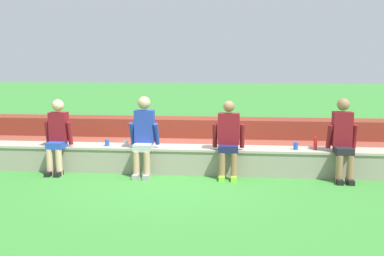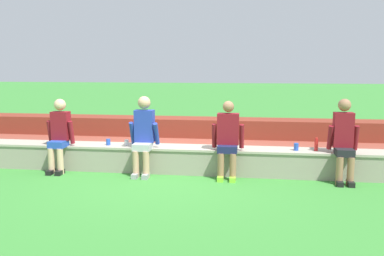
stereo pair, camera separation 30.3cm
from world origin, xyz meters
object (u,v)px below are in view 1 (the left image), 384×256
plastic_cup_right_end (107,143)px  person_far_left (57,135)px  plastic_cup_middle (296,146)px  person_right_of_center (343,138)px  person_center (228,138)px  plastic_cup_left_end (126,143)px  person_left_of_center (144,134)px  water_bottle_mid_left (315,144)px

plastic_cup_right_end → person_far_left: bearing=-165.6°
person_far_left → plastic_cup_middle: (4.22, 0.21, -0.16)m
person_far_left → person_right_of_center: person_right_of_center is taller
person_center → plastic_cup_middle: bearing=10.2°
person_right_of_center → plastic_cup_right_end: person_right_of_center is taller
plastic_cup_left_end → person_right_of_center: bearing=-3.5°
person_left_of_center → plastic_cup_right_end: 0.79m
person_far_left → plastic_cup_right_end: (0.84, 0.22, -0.17)m
person_far_left → plastic_cup_middle: size_ratio=10.44×
water_bottle_mid_left → plastic_cup_left_end: (-3.38, 0.03, -0.06)m
person_center → plastic_cup_left_end: (-1.87, 0.25, -0.18)m
person_right_of_center → plastic_cup_left_end: 3.79m
person_left_of_center → plastic_cup_right_end: person_left_of_center is taller
person_far_left → water_bottle_mid_left: (4.56, 0.23, -0.12)m
person_left_of_center → person_right_of_center: size_ratio=1.01×
person_center → plastic_cup_left_end: 1.90m
person_far_left → plastic_cup_left_end: person_far_left is taller
plastic_cup_right_end → plastic_cup_left_end: (0.34, 0.04, -0.01)m
water_bottle_mid_left → plastic_cup_middle: water_bottle_mid_left is taller
water_bottle_mid_left → person_far_left: bearing=-177.1°
water_bottle_mid_left → plastic_cup_middle: size_ratio=1.83×
person_right_of_center → plastic_cup_right_end: 4.13m
plastic_cup_middle → person_right_of_center: bearing=-14.4°
person_right_of_center → person_center: bearing=-179.4°
person_right_of_center → water_bottle_mid_left: bearing=152.9°
water_bottle_mid_left → plastic_cup_right_end: bearing=-179.8°
plastic_cup_middle → person_left_of_center: bearing=-175.4°
plastic_cup_right_end → plastic_cup_middle: 3.38m
plastic_cup_middle → plastic_cup_right_end: bearing=179.9°
person_far_left → water_bottle_mid_left: bearing=2.9°
person_right_of_center → plastic_cup_middle: size_ratio=10.88×
plastic_cup_right_end → plastic_cup_middle: size_ratio=0.91×
person_center → plastic_cup_middle: person_center is taller
person_center → person_right_of_center: bearing=0.6°
person_center → person_right_of_center: person_right_of_center is taller
plastic_cup_right_end → person_left_of_center: bearing=-16.4°
person_far_left → plastic_cup_right_end: size_ratio=11.52×
person_left_of_center → plastic_cup_left_end: size_ratio=13.58×
person_left_of_center → plastic_cup_left_end: (-0.39, 0.25, -0.22)m
person_center → plastic_cup_left_end: size_ratio=12.96×
person_left_of_center → water_bottle_mid_left: 3.00m
person_left_of_center → plastic_cup_left_end: person_left_of_center is taller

